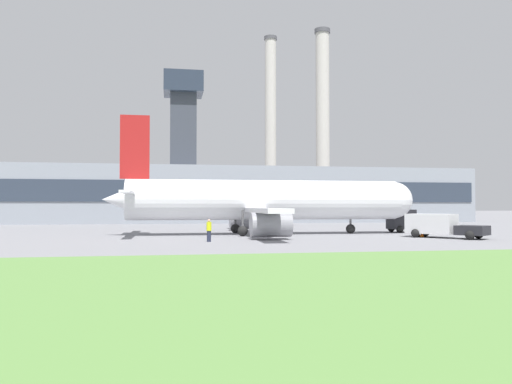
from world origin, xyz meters
name	(u,v)px	position (x,y,z in m)	size (l,w,h in m)	color
ground_plane	(302,234)	(0.00, 0.00, 0.00)	(400.00, 400.00, 0.00)	gray
terminal_building	(241,193)	(-0.45, 35.85, 4.67)	(71.77, 15.42, 23.50)	#8C939E
smokestack_left	(271,126)	(10.48, 66.14, 20.59)	(2.89, 2.89, 40.94)	beige
smokestack_right	(323,122)	(23.24, 67.92, 22.17)	(3.65, 3.65, 44.04)	beige
airplane	(262,201)	(-3.66, 0.21, 2.98)	(28.07, 23.48, 10.35)	white
pushback_tug	(408,222)	(10.98, 1.55, 0.98)	(3.89, 2.50, 2.19)	#232328
baggage_truck	(440,226)	(9.53, -6.88, 0.96)	(5.28, 6.03, 1.89)	#232328
ground_crew_person	(209,230)	(-8.99, -8.17, 0.82)	(0.48, 0.48, 1.61)	#23283D
traffic_cone_near_nose	(422,234)	(8.38, -6.08, 0.27)	(0.49, 0.49, 0.60)	black
traffic_cone_wingtip	(418,232)	(8.69, -4.79, 0.33)	(0.60, 0.60, 0.71)	black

